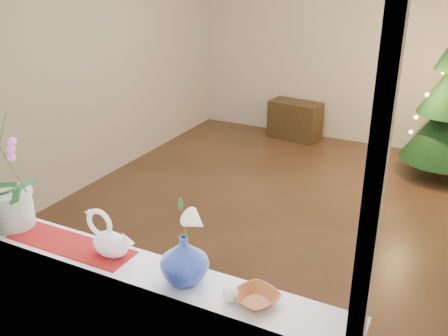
# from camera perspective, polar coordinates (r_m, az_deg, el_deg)

# --- Properties ---
(ground) EXTENTS (5.00, 5.00, 0.00)m
(ground) POSITION_cam_1_polar(r_m,az_deg,el_deg) (4.74, 7.74, -5.99)
(ground) COLOR #392317
(ground) RESTS_ON ground
(wall_back) EXTENTS (4.50, 0.10, 2.70)m
(wall_back) POSITION_cam_1_polar(r_m,az_deg,el_deg) (6.65, 15.91, 13.98)
(wall_back) COLOR beige
(wall_back) RESTS_ON ground
(wall_front) EXTENTS (4.50, 0.10, 2.70)m
(wall_front) POSITION_cam_1_polar(r_m,az_deg,el_deg) (2.16, -13.40, -2.79)
(wall_front) COLOR beige
(wall_front) RESTS_ON ground
(wall_left) EXTENTS (0.10, 5.00, 2.70)m
(wall_left) POSITION_cam_1_polar(r_m,az_deg,el_deg) (5.40, -15.04, 12.23)
(wall_left) COLOR beige
(wall_left) RESTS_ON ground
(windowsill) EXTENTS (2.20, 0.26, 0.04)m
(windowsill) POSITION_cam_1_polar(r_m,az_deg,el_deg) (2.46, -10.50, -11.13)
(windowsill) COLOR white
(windowsill) RESTS_ON window_apron
(window_frame) EXTENTS (2.22, 0.06, 1.60)m
(window_frame) POSITION_cam_1_polar(r_m,az_deg,el_deg) (2.06, -13.75, 6.37)
(window_frame) COLOR white
(window_frame) RESTS_ON windowsill
(runner) EXTENTS (0.70, 0.20, 0.01)m
(runner) POSITION_cam_1_polar(r_m,az_deg,el_deg) (2.67, -17.13, -8.35)
(runner) COLOR maroon
(runner) RESTS_ON windowsill
(orchid_pot) EXTENTS (0.31, 0.31, 0.69)m
(orchid_pot) POSITION_cam_1_polar(r_m,az_deg,el_deg) (2.82, -23.77, 0.05)
(orchid_pot) COLOR beige
(orchid_pot) RESTS_ON windowsill
(swan) EXTENTS (0.29, 0.17, 0.23)m
(swan) POSITION_cam_1_polar(r_m,az_deg,el_deg) (2.48, -12.96, -7.49)
(swan) COLOR white
(swan) RESTS_ON windowsill
(blue_vase) EXTENTS (0.30, 0.30, 0.26)m
(blue_vase) POSITION_cam_1_polar(r_m,az_deg,el_deg) (2.24, -4.58, -9.97)
(blue_vase) COLOR navy
(blue_vase) RESTS_ON windowsill
(lily) EXTENTS (0.14, 0.08, 0.20)m
(lily) POSITION_cam_1_polar(r_m,az_deg,el_deg) (2.12, -4.77, -4.76)
(lily) COLOR white
(lily) RESTS_ON blue_vase
(paperweight) EXTENTS (0.08, 0.08, 0.07)m
(paperweight) POSITION_cam_1_polar(r_m,az_deg,el_deg) (2.17, 0.73, -14.23)
(paperweight) COLOR white
(paperweight) RESTS_ON windowsill
(amber_dish) EXTENTS (0.21, 0.21, 0.04)m
(amber_dish) POSITION_cam_1_polar(r_m,az_deg,el_deg) (2.17, 3.68, -14.67)
(amber_dish) COLOR #984C21
(amber_dish) RESTS_ON windowsill
(side_table) EXTENTS (0.72, 0.43, 0.51)m
(side_table) POSITION_cam_1_polar(r_m,az_deg,el_deg) (6.85, 8.11, 5.43)
(side_table) COLOR black
(side_table) RESTS_ON ground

